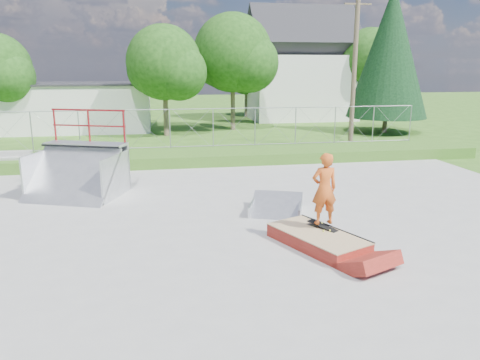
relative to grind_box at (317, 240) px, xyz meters
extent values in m
plane|color=#345D1A|center=(-1.04, 1.20, -0.18)|extent=(120.00, 120.00, 0.00)
cube|color=gray|center=(-1.04, 1.20, -0.16)|extent=(20.00, 16.00, 0.04)
cube|color=#345D1A|center=(-1.04, 10.70, 0.07)|extent=(24.00, 3.00, 0.50)
cube|color=maroon|center=(0.00, 0.00, -0.01)|extent=(2.04, 2.69, 0.34)
cube|color=tan|center=(0.00, 0.00, 0.17)|extent=(2.07, 2.72, 0.02)
cube|color=black|center=(0.23, 0.29, 0.23)|extent=(0.64, 0.77, 0.13)
imported|color=#D9591E|center=(0.23, 0.29, 1.10)|extent=(0.65, 0.45, 1.74)
cube|color=silver|center=(-9.04, 23.20, 1.32)|extent=(10.00, 6.00, 3.00)
cube|color=silver|center=(7.96, 27.20, 2.32)|extent=(8.00, 6.00, 5.00)
cube|color=#28282C|center=(7.96, 27.20, 5.72)|extent=(8.40, 6.08, 6.08)
cylinder|color=brown|center=(6.46, 13.20, 3.82)|extent=(0.24, 0.24, 8.00)
cylinder|color=brown|center=(-3.04, 19.20, 1.04)|extent=(0.30, 0.30, 2.45)
sphere|color=#173E10|center=(-3.04, 19.20, 4.23)|extent=(4.48, 4.48, 4.48)
sphere|color=#173E10|center=(-2.20, 18.64, 3.67)|extent=(3.36, 3.36, 3.36)
cylinder|color=brown|center=(1.46, 21.20, 1.22)|extent=(0.30, 0.30, 2.80)
sphere|color=#173E10|center=(1.46, 21.20, 4.86)|extent=(5.12, 5.12, 5.12)
sphere|color=#173E10|center=(2.42, 20.56, 4.22)|extent=(3.84, 3.84, 3.84)
cylinder|color=brown|center=(-13.04, 21.20, 0.95)|extent=(0.30, 0.30, 2.27)
sphere|color=#173E10|center=(-12.26, 20.68, 3.39)|extent=(3.12, 3.12, 3.12)
cylinder|color=brown|center=(12.96, 25.20, 1.13)|extent=(0.30, 0.30, 2.62)
sphere|color=#173E10|center=(12.96, 25.20, 4.54)|extent=(4.80, 4.80, 4.80)
sphere|color=#173E10|center=(13.86, 24.60, 3.94)|extent=(3.60, 3.60, 3.60)
cylinder|color=brown|center=(3.96, 29.20, 0.87)|extent=(0.30, 0.30, 2.10)
sphere|color=#173E10|center=(3.96, 29.20, 3.60)|extent=(3.84, 3.84, 3.84)
sphere|color=#173E10|center=(4.68, 28.72, 3.12)|extent=(2.88, 2.88, 2.88)
cylinder|color=brown|center=(10.96, 18.20, 0.42)|extent=(0.28, 0.28, 1.20)
cone|color=black|center=(10.96, 18.20, 4.87)|extent=(5.04, 5.04, 8.10)
camera|label=1|loc=(-3.66, -9.96, 4.02)|focal=35.00mm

